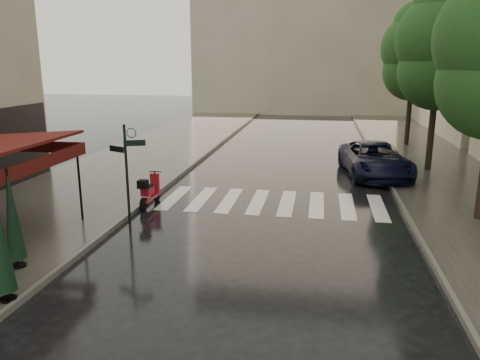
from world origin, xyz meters
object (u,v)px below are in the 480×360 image
(scooter, at_px, (149,192))
(parasol_back, at_px, (12,214))
(parasol_front, at_px, (1,242))
(parked_car, at_px, (375,159))

(scooter, relative_size, parasol_back, 0.70)
(parasol_front, relative_size, parasol_back, 0.97)
(parked_car, distance_m, parasol_back, 14.96)
(parked_car, bearing_deg, parasol_back, -137.19)
(parked_car, xyz_separation_m, parasol_front, (-8.65, -13.09, 0.65))
(parked_car, xyz_separation_m, parasol_back, (-9.47, -11.56, 0.69))
(scooter, distance_m, parked_car, 10.18)
(scooter, relative_size, parasol_front, 0.72)
(parasol_front, bearing_deg, parked_car, 56.53)
(parked_car, height_order, parasol_back, parasol_back)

